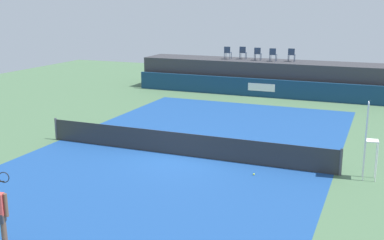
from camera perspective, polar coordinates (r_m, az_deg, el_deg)
name	(u,v)px	position (r m, az deg, el deg)	size (l,w,h in m)	color
ground_plane	(207,137)	(22.20, 1.85, -2.02)	(48.00, 48.00, 0.00)	#4C704C
court_inner	(182,155)	(19.54, -1.22, -4.23)	(12.00, 22.00, 0.00)	#1C478C
sponsor_wall	(263,88)	(31.89, 8.46, 3.79)	(18.00, 0.22, 1.20)	navy
spectator_platform	(270,77)	(33.54, 9.24, 5.11)	(18.00, 2.80, 2.20)	#38383D
spectator_chair_far_left	(228,52)	(33.95, 4.27, 8.06)	(0.45, 0.45, 0.89)	#2D3D56
spectator_chair_left	(243,52)	(34.06, 6.08, 8.04)	(0.47, 0.47, 0.89)	#2D3D56
spectator_chair_center	(258,53)	(33.41, 7.83, 7.88)	(0.47, 0.47, 0.89)	#2D3D56
spectator_chair_right	(273,54)	(33.03, 9.63, 7.75)	(0.44, 0.44, 0.89)	#2D3D56
spectator_chair_far_right	(292,54)	(33.15, 11.77, 7.68)	(0.46, 0.46, 0.89)	#2D3D56
umpire_chair	(369,136)	(17.61, 20.34, -1.75)	(0.48, 0.48, 2.76)	white
tennis_net	(182,144)	(19.39, -1.23, -2.90)	(12.40, 0.02, 0.95)	#2D2D2D
net_post_near	(56,129)	(22.50, -15.89, -1.02)	(0.10, 0.10, 1.00)	#4C4C51
net_post_far	(341,162)	(17.96, 17.31, -4.84)	(0.10, 0.10, 1.00)	#4C4C51
tennis_ball	(254,174)	(17.48, 7.38, -6.42)	(0.07, 0.07, 0.07)	#D8EA33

